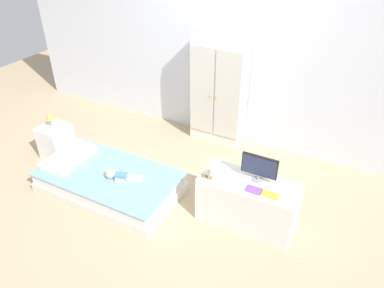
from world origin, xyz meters
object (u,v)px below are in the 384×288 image
object	(u,v)px
nightstand	(56,141)
rocking_horse_toy	(208,173)
tv_stand	(247,202)
bed	(110,182)
doll	(117,175)
table_lamp	(50,116)
book_yellow	(270,195)
tv_monitor	(259,167)
wardrobe	(218,92)
book_purple	(254,190)

from	to	relation	value
nightstand	rocking_horse_toy	size ratio (longest dim) A/B	3.33
tv_stand	nightstand	bearing A→B (deg)	-179.88
bed	tv_stand	bearing A→B (deg)	9.27
nightstand	rocking_horse_toy	distance (m)	2.15
doll	rocking_horse_toy	size ratio (longest dim) A/B	3.06
table_lamp	rocking_horse_toy	world-z (taller)	table_lamp
book_yellow	nightstand	bearing A→B (deg)	178.21
nightstand	tv_monitor	size ratio (longest dim) A/B	1.23
doll	nightstand	xyz separation A→B (m)	(-1.15, 0.27, -0.07)
bed	book_yellow	xyz separation A→B (m)	(1.71, 0.15, 0.38)
wardrobe	rocking_horse_toy	size ratio (longest dim) A/B	10.96
nightstand	tv_monitor	world-z (taller)	tv_monitor
bed	book_yellow	bearing A→B (deg)	5.09
rocking_horse_toy	bed	bearing A→B (deg)	-173.64
rocking_horse_toy	book_purple	size ratio (longest dim) A/B	0.89
tv_monitor	rocking_horse_toy	world-z (taller)	tv_monitor
tv_monitor	rocking_horse_toy	xyz separation A→B (m)	(-0.43, -0.19, -0.09)
doll	wardrobe	size ratio (longest dim) A/B	0.28
bed	table_lamp	xyz separation A→B (m)	(-1.01, 0.24, 0.45)
table_lamp	tv_stand	bearing A→B (deg)	0.12
bed	book_yellow	size ratio (longest dim) A/B	10.08
doll	tv_stand	xyz separation A→B (m)	(1.35, 0.27, -0.03)
nightstand	table_lamp	bearing A→B (deg)	-172.87
tv_monitor	book_yellow	distance (m)	0.27
bed	tv_stand	world-z (taller)	tv_stand
nightstand	book_yellow	bearing A→B (deg)	-1.79
doll	table_lamp	size ratio (longest dim) A/B	1.74
book_purple	book_yellow	size ratio (longest dim) A/B	0.94
bed	wardrobe	xyz separation A→B (m)	(0.59, 1.51, 0.57)
bed	book_purple	distance (m)	1.61
tv_stand	rocking_horse_toy	size ratio (longest dim) A/B	7.43
bed	rocking_horse_toy	world-z (taller)	rocking_horse_toy
tv_stand	rocking_horse_toy	world-z (taller)	rocking_horse_toy
table_lamp	tv_stand	distance (m)	2.52
book_purple	doll	bearing A→B (deg)	-172.77
bed	nightstand	bearing A→B (deg)	166.81
tv_monitor	bed	bearing A→B (deg)	-168.60
tv_monitor	table_lamp	bearing A→B (deg)	-178.35
table_lamp	wardrobe	world-z (taller)	wardrobe
nightstand	book_yellow	distance (m)	2.74
bed	wardrobe	bearing A→B (deg)	68.66
table_lamp	tv_stand	world-z (taller)	table_lamp
wardrobe	book_yellow	xyz separation A→B (m)	(1.12, -1.36, -0.19)
nightstand	book_purple	xyz separation A→B (m)	(2.57, -0.09, 0.29)
nightstand	doll	bearing A→B (deg)	-12.99
doll	book_yellow	world-z (taller)	book_yellow
rocking_horse_toy	book_yellow	distance (m)	0.60
nightstand	table_lamp	world-z (taller)	table_lamp
doll	book_purple	distance (m)	1.45
rocking_horse_toy	book_purple	bearing A→B (deg)	3.63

